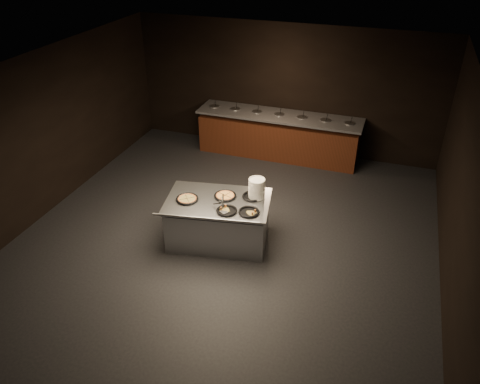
{
  "coord_description": "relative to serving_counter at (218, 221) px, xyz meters",
  "views": [
    {
      "loc": [
        2.34,
        -5.97,
        4.92
      ],
      "look_at": [
        0.2,
        0.3,
        0.9
      ],
      "focal_mm": 35.0,
      "sensor_mm": 36.0,
      "label": 1
    }
  ],
  "objects": [
    {
      "name": "server_right",
      "position": [
        0.12,
        -0.26,
        0.5
      ],
      "size": [
        0.3,
        0.2,
        0.16
      ],
      "rotation": [
        0.0,
        0.0,
        -0.47
      ],
      "color": "#B0B2B7",
      "rests_on": "serving_counter"
    },
    {
      "name": "server_left",
      "position": [
        0.12,
        -0.09,
        0.5
      ],
      "size": [
        0.2,
        0.33,
        0.17
      ],
      "rotation": [
        0.0,
        0.0,
        2.06
      ],
      "color": "#B0B2B7",
      "rests_on": "serving_counter"
    },
    {
      "name": "pan_veggie_whole",
      "position": [
        -0.48,
        -0.15,
        0.44
      ],
      "size": [
        0.37,
        0.37,
        0.04
      ],
      "rotation": [
        0.0,
        0.0,
        0.66
      ],
      "color": "black",
      "rests_on": "serving_counter"
    },
    {
      "name": "serving_counter",
      "position": [
        0.0,
        0.0,
        0.0
      ],
      "size": [
        1.87,
        1.39,
        0.81
      ],
      "rotation": [
        0.0,
        0.0,
        0.18
      ],
      "color": "#B0B2B7",
      "rests_on": "ground"
    },
    {
      "name": "pan_cheese_slices_b",
      "position": [
        0.26,
        -0.26,
        0.44
      ],
      "size": [
        0.33,
        0.33,
        0.04
      ],
      "rotation": [
        0.0,
        0.0,
        2.24
      ],
      "color": "black",
      "rests_on": "serving_counter"
    },
    {
      "name": "salad_bar",
      "position": [
        0.11,
        3.49,
        0.05
      ],
      "size": [
        3.7,
        0.83,
        1.18
      ],
      "color": "#572314",
      "rests_on": "ground"
    },
    {
      "name": "room",
      "position": [
        0.11,
        -0.07,
        1.06
      ],
      "size": [
        7.02,
        8.02,
        2.92
      ],
      "color": "black",
      "rests_on": "ground"
    },
    {
      "name": "pan_cheese_whole",
      "position": [
        0.08,
        0.15,
        0.44
      ],
      "size": [
        0.37,
        0.37,
        0.04
      ],
      "rotation": [
        0.0,
        0.0,
        -0.37
      ],
      "color": "black",
      "rests_on": "serving_counter"
    },
    {
      "name": "pan_veggie_slices",
      "position": [
        0.6,
        -0.18,
        0.44
      ],
      "size": [
        0.34,
        0.34,
        0.04
      ],
      "rotation": [
        0.0,
        0.0,
        -0.71
      ],
      "color": "black",
      "rests_on": "serving_counter"
    },
    {
      "name": "plate_stack",
      "position": [
        0.58,
        0.3,
        0.59
      ],
      "size": [
        0.27,
        0.27,
        0.34
      ],
      "primitive_type": "cylinder",
      "color": "white",
      "rests_on": "serving_counter"
    },
    {
      "name": "pan_cheese_slices_a",
      "position": [
        0.51,
        0.28,
        0.44
      ],
      "size": [
        0.34,
        0.34,
        0.04
      ],
      "rotation": [
        0.0,
        0.0,
        1.01
      ],
      "color": "black",
      "rests_on": "serving_counter"
    }
  ]
}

